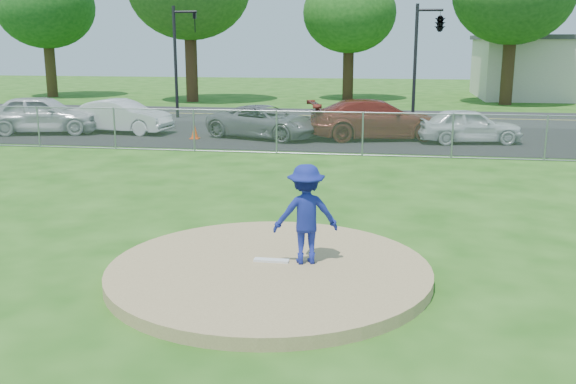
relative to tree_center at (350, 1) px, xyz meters
name	(u,v)px	position (x,y,z in m)	size (l,w,h in m)	color
ground	(328,166)	(1.00, -24.00, -6.47)	(120.00, 120.00, 0.00)	#1D4E11
pitchers_mound	(269,271)	(1.00, -34.00, -6.37)	(5.40, 5.40, 0.20)	#9B8155
pitching_rubber	(271,260)	(1.00, -33.80, -6.25)	(0.60, 0.15, 0.04)	white
chain_link_fence	(334,134)	(1.00, -22.00, -5.72)	(40.00, 0.06, 1.50)	gray
parking_lot	(343,137)	(1.00, -17.50, -6.46)	(50.00, 8.00, 0.01)	black
street	(354,116)	(1.00, -10.00, -6.47)	(60.00, 7.00, 0.01)	#232426
tree_center	(350,1)	(0.00, 0.00, 0.00)	(6.16, 6.16, 9.84)	#331F12
traffic_signal_left	(180,51)	(-7.76, -12.00, -3.11)	(1.28, 0.20, 5.60)	black
traffic_signal_center	(438,25)	(4.97, -12.00, -1.86)	(1.42, 2.48, 5.60)	black
pitcher	(306,214)	(1.58, -33.73, -5.43)	(1.09, 0.63, 1.69)	navy
traffic_cone	(195,131)	(-4.90, -19.07, -6.16)	(0.31, 0.31, 0.60)	#FE490D
parked_car_silver	(42,114)	(-11.77, -18.58, -5.64)	(1.93, 4.81, 1.64)	silver
parked_car_white	(121,116)	(-8.50, -17.91, -5.75)	(1.50, 4.31, 1.42)	silver
parked_car_gray	(265,122)	(-2.14, -18.36, -5.80)	(2.18, 4.73, 1.32)	slate
parked_car_darkred	(376,119)	(2.36, -17.96, -5.67)	(2.22, 5.46, 1.58)	maroon
parked_car_pearl	(469,125)	(5.96, -18.40, -5.79)	(1.59, 3.94, 1.34)	silver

